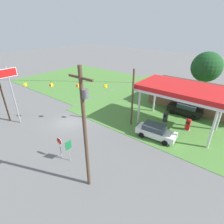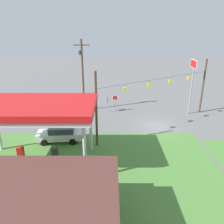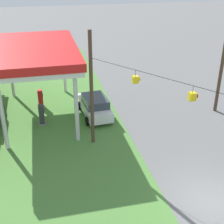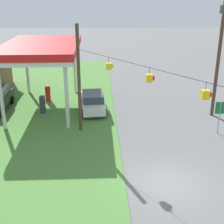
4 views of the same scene
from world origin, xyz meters
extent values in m
plane|color=slate|center=(0.00, 0.00, 0.00)|extent=(160.00, 160.00, 0.00)
cube|color=silver|center=(12.28, 8.35, 5.00)|extent=(10.28, 5.96, 0.35)
cube|color=red|center=(12.28, 8.35, 5.45)|extent=(10.48, 6.16, 0.55)
cylinder|color=silver|center=(7.74, 5.98, 2.41)|extent=(0.28, 0.28, 4.83)
cylinder|color=silver|center=(7.74, 10.73, 2.41)|extent=(0.28, 0.28, 4.83)
cube|color=gray|center=(10.74, 8.35, 0.06)|extent=(0.71, 0.56, 0.12)
cube|color=#333338|center=(10.74, 8.35, 0.85)|extent=(0.55, 0.40, 1.46)
cube|color=black|center=(10.74, 8.14, 1.14)|extent=(0.39, 0.03, 0.24)
cube|color=gray|center=(13.82, 8.35, 0.06)|extent=(0.71, 0.56, 0.12)
cube|color=red|center=(13.82, 8.35, 0.85)|extent=(0.55, 0.40, 1.46)
cube|color=black|center=(13.82, 8.14, 1.14)|extent=(0.39, 0.03, 0.24)
cube|color=white|center=(11.34, 4.15, 0.72)|extent=(4.85, 2.21, 0.76)
cube|color=#333D47|center=(11.06, 4.13, 1.40)|extent=(2.72, 1.90, 0.61)
cylinder|color=black|center=(12.73, 5.21, 0.34)|extent=(0.69, 0.27, 0.68)
cylinder|color=black|center=(12.87, 3.32, 0.34)|extent=(0.69, 0.27, 0.68)
cylinder|color=black|center=(9.81, 4.98, 0.34)|extent=(0.69, 0.27, 0.68)
cylinder|color=black|center=(9.95, 3.10, 0.34)|extent=(0.69, 0.27, 0.68)
cube|color=black|center=(12.02, 12.56, 0.80)|extent=(4.96, 1.92, 0.92)
cube|color=#333D47|center=(12.32, 12.56, 1.56)|extent=(2.74, 1.74, 0.60)
cylinder|color=black|center=(10.51, 11.59, 0.34)|extent=(0.68, 0.23, 0.68)
cylinder|color=black|center=(10.48, 13.48, 0.34)|extent=(0.68, 0.23, 0.68)
cylinder|color=black|center=(13.57, 11.64, 0.34)|extent=(0.68, 0.23, 0.68)
cylinder|color=#99999E|center=(5.26, -5.29, 1.05)|extent=(0.08, 0.08, 2.10)
cylinder|color=white|center=(5.26, -5.29, 2.10)|extent=(0.80, 0.03, 0.80)
cylinder|color=red|center=(5.26, -5.29, 2.10)|extent=(0.70, 0.03, 0.70)
cylinder|color=gray|center=(-5.38, -4.38, 3.99)|extent=(0.18, 0.18, 7.97)
cube|color=white|center=(-5.28, -4.38, 7.14)|extent=(0.06, 2.25, 1.07)
cube|color=red|center=(-5.28, -4.38, 7.14)|extent=(0.07, 2.13, 0.95)
cylinder|color=gray|center=(6.29, -5.04, 1.20)|extent=(0.07, 0.07, 2.40)
cube|color=#146B33|center=(6.34, -5.04, 1.95)|extent=(0.04, 0.70, 0.90)
cylinder|color=#4C3828|center=(9.90, -5.88, 5.14)|extent=(0.28, 0.28, 10.27)
cube|color=#4C3828|center=(9.90, -5.88, 9.47)|extent=(2.20, 0.14, 0.14)
cylinder|color=#59595B|center=(10.25, -5.88, 8.47)|extent=(0.44, 0.44, 0.60)
cylinder|color=#4C3828|center=(-7.23, -5.00, 3.88)|extent=(0.24, 0.24, 7.75)
cylinder|color=#4C3828|center=(7.23, 5.00, 3.88)|extent=(0.24, 0.24, 7.75)
cylinder|color=black|center=(0.00, 0.00, 6.05)|extent=(14.48, 10.02, 0.02)
cylinder|color=black|center=(-4.34, -3.00, 5.87)|extent=(0.02, 0.02, 0.35)
cube|color=yellow|center=(-4.34, -3.00, 5.50)|extent=(0.32, 0.32, 0.40)
sphere|color=yellow|center=(-4.34, -3.17, 5.50)|extent=(0.28, 0.28, 0.28)
cylinder|color=black|center=(-1.45, -1.00, 5.87)|extent=(0.02, 0.02, 0.35)
cube|color=yellow|center=(-1.45, -1.00, 5.50)|extent=(0.32, 0.32, 0.40)
sphere|color=red|center=(-1.45, -1.17, 5.50)|extent=(0.28, 0.28, 0.28)
cylinder|color=black|center=(1.45, 1.00, 5.87)|extent=(0.02, 0.02, 0.35)
cube|color=yellow|center=(1.45, 1.00, 5.50)|extent=(0.32, 0.32, 0.40)
sphere|color=red|center=(1.45, 0.83, 5.50)|extent=(0.28, 0.28, 0.28)
cylinder|color=black|center=(4.34, 3.00, 5.87)|extent=(0.02, 0.02, 0.35)
cube|color=yellow|center=(4.34, 3.00, 5.50)|extent=(0.32, 0.32, 0.40)
sphere|color=yellow|center=(4.34, 2.83, 5.50)|extent=(0.28, 0.28, 0.28)
camera|label=1|loc=(18.24, -13.17, 12.50)|focal=28.00mm
camera|label=2|loc=(5.61, 25.33, 11.20)|focal=35.00mm
camera|label=3|loc=(-11.18, 7.92, 11.45)|focal=50.00mm
camera|label=4|loc=(-14.18, 3.64, 9.64)|focal=50.00mm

